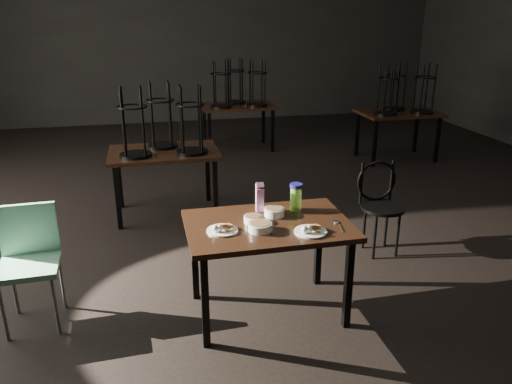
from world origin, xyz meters
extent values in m
plane|color=black|center=(0.00, 0.00, 0.00)|extent=(12.00, 12.00, 0.00)
cube|color=black|center=(0.00, 6.00, 1.60)|extent=(10.00, 0.04, 3.20)
cube|color=black|center=(-0.43, -1.35, 0.73)|extent=(1.20, 0.80, 0.04)
cube|color=black|center=(-0.95, -1.67, 0.35)|extent=(0.05, 0.05, 0.71)
cube|color=black|center=(0.09, -1.67, 0.35)|extent=(0.05, 0.05, 0.71)
cube|color=black|center=(-0.95, -1.03, 0.35)|extent=(0.05, 0.05, 0.71)
cube|color=black|center=(0.09, -1.03, 0.35)|extent=(0.05, 0.05, 0.71)
cylinder|color=white|center=(-0.78, -1.41, 0.76)|extent=(0.22, 0.22, 0.01)
cube|color=#A86C3B|center=(-0.77, -1.38, 0.80)|extent=(0.08, 0.08, 0.04)
cube|color=#A86C3B|center=(-0.75, -1.38, 0.80)|extent=(0.09, 0.09, 0.03)
ellipsoid|color=white|center=(-0.83, -1.44, 0.79)|extent=(0.04, 0.04, 0.05)
ellipsoid|color=white|center=(-0.80, -1.44, 0.79)|extent=(0.04, 0.04, 0.05)
cylinder|color=white|center=(-0.18, -1.57, 0.76)|extent=(0.23, 0.23, 0.01)
cube|color=#A86C3B|center=(-0.17, -1.54, 0.81)|extent=(0.08, 0.08, 0.04)
cube|color=#A86C3B|center=(-0.15, -1.54, 0.81)|extent=(0.10, 0.10, 0.03)
ellipsoid|color=white|center=(-0.23, -1.61, 0.79)|extent=(0.04, 0.04, 0.06)
ellipsoid|color=white|center=(-0.20, -1.61, 0.79)|extent=(0.04, 0.04, 0.06)
cylinder|color=white|center=(-0.53, -1.31, 0.78)|extent=(0.13, 0.13, 0.05)
cylinder|color=brown|center=(-0.53, -1.31, 0.79)|extent=(0.11, 0.11, 0.01)
cylinder|color=white|center=(-0.35, -1.22, 0.78)|extent=(0.15, 0.15, 0.06)
cylinder|color=brown|center=(-0.35, -1.22, 0.80)|extent=(0.13, 0.13, 0.01)
cylinder|color=white|center=(-0.52, -1.47, 0.78)|extent=(0.17, 0.17, 0.06)
cylinder|color=brown|center=(-0.52, -1.47, 0.80)|extent=(0.14, 0.14, 0.01)
cube|color=#911A73|center=(-0.43, -1.10, 0.84)|extent=(0.06, 0.06, 0.19)
cube|color=#911A73|center=(-0.43, -1.10, 0.96)|extent=(0.06, 0.06, 0.06)
cylinder|color=#82DC40|center=(-0.16, -1.15, 0.84)|extent=(0.11, 0.11, 0.19)
cylinder|color=navy|center=(-0.16, -1.15, 0.95)|extent=(0.12, 0.12, 0.03)
ellipsoid|color=silver|center=(0.06, -1.45, 0.76)|extent=(0.05, 0.07, 0.01)
cube|color=silver|center=(0.06, -1.56, 0.75)|extent=(0.04, 0.14, 0.00)
cylinder|color=black|center=(0.88, -0.60, 0.47)|extent=(0.41, 0.41, 0.03)
torus|color=black|center=(0.88, -0.43, 0.67)|extent=(0.40, 0.03, 0.40)
cylinder|color=black|center=(1.00, -0.49, 0.23)|extent=(0.03, 0.03, 0.47)
cylinder|color=black|center=(0.76, -0.49, 0.23)|extent=(0.03, 0.03, 0.47)
cylinder|color=black|center=(0.76, -0.72, 0.23)|extent=(0.03, 0.03, 0.47)
cylinder|color=black|center=(1.00, -0.72, 0.23)|extent=(0.03, 0.03, 0.47)
cube|color=#77B997|center=(-2.15, -1.12, 0.48)|extent=(0.43, 0.43, 0.04)
cube|color=#77B997|center=(-2.15, -0.93, 0.70)|extent=(0.41, 0.05, 0.39)
cylinder|color=slate|center=(-2.32, -1.29, 0.24)|extent=(0.03, 0.03, 0.48)
cylinder|color=slate|center=(-1.97, -1.29, 0.24)|extent=(0.03, 0.03, 0.48)
cylinder|color=slate|center=(-2.32, -0.94, 0.24)|extent=(0.03, 0.03, 0.48)
cylinder|color=slate|center=(-1.97, -0.94, 0.24)|extent=(0.03, 0.03, 0.48)
cube|color=black|center=(-1.07, 0.85, 0.73)|extent=(1.20, 0.80, 0.04)
cube|color=black|center=(-1.59, 0.53, 0.35)|extent=(0.05, 0.05, 0.71)
cube|color=black|center=(-0.55, 0.53, 0.35)|extent=(0.05, 0.05, 0.71)
cube|color=black|center=(-1.59, 1.17, 0.35)|extent=(0.05, 0.05, 0.71)
cube|color=black|center=(-0.55, 1.17, 0.35)|extent=(0.05, 0.05, 0.71)
cylinder|color=black|center=(-1.37, 0.70, 0.77)|extent=(0.34, 0.34, 0.03)
torus|color=black|center=(-1.37, 0.70, 1.27)|extent=(0.32, 0.32, 0.02)
cylinder|color=black|center=(-1.27, 0.80, 1.13)|extent=(0.03, 0.03, 0.70)
cylinder|color=black|center=(-1.46, 0.80, 1.13)|extent=(0.03, 0.03, 0.70)
cylinder|color=black|center=(-1.46, 0.60, 1.13)|extent=(0.03, 0.03, 0.70)
cylinder|color=black|center=(-1.27, 0.60, 1.13)|extent=(0.03, 0.03, 0.70)
cylinder|color=black|center=(-0.77, 0.70, 0.77)|extent=(0.34, 0.34, 0.03)
torus|color=black|center=(-0.77, 0.70, 1.27)|extent=(0.32, 0.32, 0.02)
cylinder|color=black|center=(-0.67, 0.80, 1.13)|extent=(0.03, 0.03, 0.70)
cylinder|color=black|center=(-0.86, 0.80, 1.13)|extent=(0.03, 0.03, 0.70)
cylinder|color=black|center=(-0.86, 0.60, 1.13)|extent=(0.03, 0.03, 0.70)
cylinder|color=black|center=(-0.67, 0.60, 1.13)|extent=(0.03, 0.03, 0.70)
cylinder|color=black|center=(-1.07, 1.03, 0.77)|extent=(0.34, 0.34, 0.03)
torus|color=black|center=(-1.07, 1.03, 1.27)|extent=(0.32, 0.32, 0.02)
cylinder|color=black|center=(-0.97, 1.13, 1.13)|extent=(0.03, 0.03, 0.70)
cylinder|color=black|center=(-1.16, 1.13, 1.13)|extent=(0.03, 0.03, 0.70)
cylinder|color=black|center=(-1.16, 0.93, 1.13)|extent=(0.03, 0.03, 0.70)
cylinder|color=black|center=(-0.97, 0.93, 1.13)|extent=(0.03, 0.03, 0.70)
cube|color=black|center=(2.59, 2.35, 0.73)|extent=(1.20, 0.80, 0.04)
cube|color=black|center=(2.07, 2.03, 0.35)|extent=(0.05, 0.05, 0.71)
cube|color=black|center=(3.11, 2.03, 0.35)|extent=(0.05, 0.05, 0.71)
cube|color=black|center=(2.07, 2.67, 0.35)|extent=(0.05, 0.05, 0.71)
cube|color=black|center=(3.11, 2.67, 0.35)|extent=(0.05, 0.05, 0.71)
cylinder|color=black|center=(2.29, 2.20, 0.77)|extent=(0.34, 0.34, 0.03)
torus|color=black|center=(2.29, 2.20, 1.27)|extent=(0.32, 0.32, 0.02)
cylinder|color=black|center=(2.39, 2.30, 1.13)|extent=(0.03, 0.03, 0.70)
cylinder|color=black|center=(2.19, 2.30, 1.13)|extent=(0.03, 0.03, 0.70)
cylinder|color=black|center=(2.19, 2.10, 1.13)|extent=(0.03, 0.03, 0.70)
cylinder|color=black|center=(2.39, 2.10, 1.13)|extent=(0.03, 0.03, 0.70)
cylinder|color=black|center=(2.89, 2.20, 0.77)|extent=(0.34, 0.34, 0.03)
torus|color=black|center=(2.89, 2.20, 1.27)|extent=(0.32, 0.32, 0.02)
cylinder|color=black|center=(2.99, 2.30, 1.13)|extent=(0.03, 0.03, 0.70)
cylinder|color=black|center=(2.79, 2.30, 1.13)|extent=(0.03, 0.03, 0.70)
cylinder|color=black|center=(2.79, 2.10, 1.13)|extent=(0.03, 0.03, 0.70)
cylinder|color=black|center=(2.99, 2.10, 1.13)|extent=(0.03, 0.03, 0.70)
cylinder|color=black|center=(2.59, 2.53, 0.77)|extent=(0.34, 0.34, 0.03)
torus|color=black|center=(2.59, 2.53, 1.27)|extent=(0.32, 0.32, 0.02)
cylinder|color=black|center=(2.69, 2.63, 1.13)|extent=(0.03, 0.03, 0.70)
cylinder|color=black|center=(2.49, 2.63, 1.13)|extent=(0.03, 0.03, 0.70)
cylinder|color=black|center=(2.49, 2.43, 1.13)|extent=(0.03, 0.03, 0.70)
cylinder|color=black|center=(2.69, 2.43, 1.13)|extent=(0.03, 0.03, 0.70)
cube|color=black|center=(0.28, 3.49, 0.73)|extent=(1.20, 0.80, 0.04)
cube|color=black|center=(-0.24, 3.17, 0.35)|extent=(0.05, 0.05, 0.71)
cube|color=black|center=(0.80, 3.17, 0.35)|extent=(0.05, 0.05, 0.71)
cube|color=black|center=(-0.24, 3.81, 0.35)|extent=(0.05, 0.05, 0.71)
cube|color=black|center=(0.80, 3.81, 0.35)|extent=(0.05, 0.05, 0.71)
cylinder|color=black|center=(-0.02, 3.34, 0.77)|extent=(0.34, 0.34, 0.03)
torus|color=black|center=(-0.02, 3.34, 1.27)|extent=(0.32, 0.32, 0.02)
cylinder|color=black|center=(0.08, 3.44, 1.13)|extent=(0.03, 0.03, 0.70)
cylinder|color=black|center=(-0.12, 3.44, 1.13)|extent=(0.03, 0.03, 0.70)
cylinder|color=black|center=(-0.12, 3.24, 1.13)|extent=(0.03, 0.03, 0.70)
cylinder|color=black|center=(0.08, 3.24, 1.13)|extent=(0.03, 0.03, 0.70)
cylinder|color=black|center=(0.58, 3.34, 0.77)|extent=(0.34, 0.34, 0.03)
torus|color=black|center=(0.58, 3.34, 1.27)|extent=(0.32, 0.32, 0.02)
cylinder|color=black|center=(0.68, 3.44, 1.13)|extent=(0.03, 0.03, 0.70)
cylinder|color=black|center=(0.48, 3.44, 1.13)|extent=(0.03, 0.03, 0.70)
cylinder|color=black|center=(0.48, 3.24, 1.13)|extent=(0.03, 0.03, 0.70)
cylinder|color=black|center=(0.68, 3.24, 1.13)|extent=(0.03, 0.03, 0.70)
cylinder|color=black|center=(0.28, 3.67, 0.77)|extent=(0.34, 0.34, 0.03)
torus|color=black|center=(0.28, 3.67, 1.27)|extent=(0.32, 0.32, 0.02)
cylinder|color=black|center=(0.38, 3.77, 1.13)|extent=(0.03, 0.03, 0.70)
cylinder|color=black|center=(0.18, 3.77, 1.13)|extent=(0.03, 0.03, 0.70)
cylinder|color=black|center=(0.18, 3.57, 1.13)|extent=(0.03, 0.03, 0.70)
cylinder|color=black|center=(0.38, 3.57, 1.13)|extent=(0.03, 0.03, 0.70)
camera|label=1|loc=(-1.26, -4.59, 2.21)|focal=35.00mm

